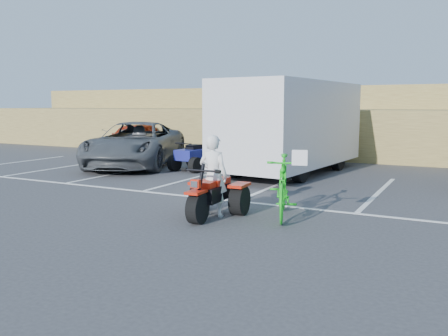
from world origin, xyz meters
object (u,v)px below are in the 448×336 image
at_px(quad_atv_green, 248,176).
at_px(cargo_trailer, 291,124).
at_px(red_trike_atv, 210,217).
at_px(quad_atv_blue, 194,170).
at_px(green_dirt_bike, 283,187).
at_px(grey_pickup, 136,144).
at_px(red_car, 134,138).
at_px(rider, 213,176).

bearing_deg(quad_atv_green, cargo_trailer, 32.03).
relative_size(red_trike_atv, quad_atv_blue, 1.06).
relative_size(green_dirt_bike, grey_pickup, 0.36).
height_order(cargo_trailer, quad_atv_green, cargo_trailer).
bearing_deg(quad_atv_blue, red_car, 155.04).
bearing_deg(quad_atv_green, grey_pickup, 155.39).
height_order(green_dirt_bike, red_car, red_car).
bearing_deg(rider, quad_atv_blue, -59.16).
relative_size(red_trike_atv, quad_atv_green, 1.23).
relative_size(rider, quad_atv_blue, 1.09).
bearing_deg(cargo_trailer, rider, -78.56).
bearing_deg(quad_atv_blue, rider, -47.75).
bearing_deg(red_trike_atv, grey_pickup, 134.24).
bearing_deg(red_trike_atv, red_car, 131.29).
xyz_separation_m(red_trike_atv, red_car, (-8.93, 8.99, 0.70)).
distance_m(rider, green_dirt_bike, 1.39).
distance_m(red_trike_atv, rider, 0.83).
xyz_separation_m(cargo_trailer, quad_atv_blue, (-3.11, -0.88, -1.58)).
xyz_separation_m(rider, quad_atv_blue, (-3.77, 5.51, -0.81)).
xyz_separation_m(red_trike_atv, green_dirt_bike, (1.26, 0.68, 0.62)).
bearing_deg(quad_atv_blue, red_trike_atv, -48.39).
bearing_deg(red_trike_atv, rider, 90.00).
bearing_deg(quad_atv_blue, quad_atv_green, -1.34).
bearing_deg(rider, green_dirt_bike, -160.91).
bearing_deg(cargo_trailer, red_car, 169.03).
distance_m(green_dirt_bike, cargo_trailer, 6.25).
distance_m(red_trike_atv, quad_atv_green, 5.55).
bearing_deg(grey_pickup, rider, -62.41).
xyz_separation_m(rider, green_dirt_bike, (1.27, 0.53, -0.20)).
distance_m(grey_pickup, cargo_trailer, 5.69).
height_order(red_trike_atv, grey_pickup, grey_pickup).
xyz_separation_m(rider, red_car, (-8.92, 8.84, -0.11)).
bearing_deg(red_trike_atv, quad_atv_green, 103.47).
relative_size(rider, red_car, 0.40).
distance_m(red_trike_atv, cargo_trailer, 6.76).
relative_size(rider, quad_atv_green, 1.27).
height_order(red_trike_atv, quad_atv_green, red_trike_atv).
distance_m(red_trike_atv, grey_pickup, 8.46).
distance_m(grey_pickup, red_car, 4.28).
distance_m(cargo_trailer, quad_atv_green, 2.22).
distance_m(green_dirt_bike, grey_pickup, 9.00).
distance_m(rider, red_car, 12.56).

